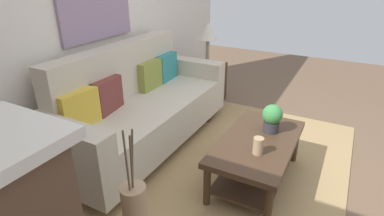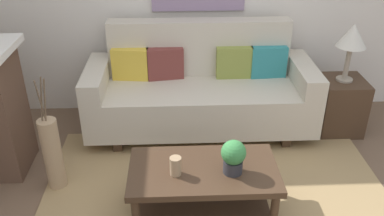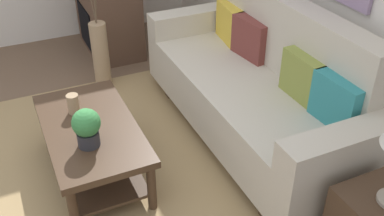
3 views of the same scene
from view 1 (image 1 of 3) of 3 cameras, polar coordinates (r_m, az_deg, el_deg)
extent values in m
plane|color=brown|center=(3.00, 17.65, -13.12)|extent=(9.30, 9.30, 0.00)
cube|color=silver|center=(3.42, -17.34, 16.37)|extent=(5.30, 0.10, 2.70)
cube|color=#A38456|center=(3.08, 8.46, -10.78)|extent=(2.85, 1.97, 0.01)
cube|color=beige|center=(3.29, -8.40, -2.02)|extent=(1.83, 0.84, 0.40)
cube|color=beige|center=(3.30, -13.45, 6.68)|extent=(1.83, 0.20, 0.56)
cube|color=beige|center=(2.61, -21.81, -8.77)|extent=(0.20, 0.84, 0.60)
cube|color=beige|center=(4.03, -0.01, 4.95)|extent=(0.20, 0.84, 0.60)
cube|color=#422D1E|center=(2.91, -17.71, -12.92)|extent=(0.08, 0.74, 0.12)
cube|color=#422D1E|center=(4.01, -1.36, -0.75)|extent=(0.08, 0.74, 0.12)
cube|color=gold|center=(2.80, -20.37, -0.14)|extent=(0.37, 0.16, 0.32)
cube|color=brown|center=(3.02, -15.60, 2.29)|extent=(0.37, 0.17, 0.32)
cube|color=olive|center=(3.51, -7.94, 6.15)|extent=(0.36, 0.12, 0.32)
cube|color=teal|center=(3.78, -4.87, 7.66)|extent=(0.37, 0.14, 0.32)
cube|color=#422D1E|center=(2.72, 12.22, -6.36)|extent=(1.10, 0.60, 0.05)
cube|color=#422D1E|center=(2.88, 11.71, -11.23)|extent=(0.98, 0.50, 0.02)
cylinder|color=#422D1E|center=(2.41, 14.10, -17.51)|extent=(0.06, 0.06, 0.38)
cylinder|color=#422D1E|center=(3.21, 18.75, -6.54)|extent=(0.06, 0.06, 0.38)
cylinder|color=#422D1E|center=(2.53, 2.81, -14.37)|extent=(0.06, 0.06, 0.38)
cylinder|color=#422D1E|center=(3.29, 10.23, -4.64)|extent=(0.06, 0.06, 0.38)
cylinder|color=tan|center=(2.49, 12.28, -6.94)|extent=(0.08, 0.08, 0.14)
cylinder|color=#2D2D33|center=(2.85, 14.57, -3.36)|extent=(0.14, 0.14, 0.10)
sphere|color=#398443|center=(2.80, 14.83, -1.16)|extent=(0.18, 0.18, 0.18)
cube|color=#422D1E|center=(4.40, 2.80, 4.72)|extent=(0.44, 0.44, 0.56)
cylinder|color=gray|center=(4.31, 2.88, 8.34)|extent=(0.16, 0.16, 0.02)
cylinder|color=gray|center=(4.27, 2.92, 10.46)|extent=(0.05, 0.05, 0.35)
cone|color=beige|center=(4.21, 3.01, 14.22)|extent=(0.28, 0.28, 0.22)
cylinder|color=brown|center=(1.74, -11.11, -9.38)|extent=(0.05, 0.01, 0.36)
cylinder|color=brown|center=(1.73, -12.19, -9.68)|extent=(0.05, 0.05, 0.36)
cylinder|color=brown|center=(1.71, -11.27, -10.02)|extent=(0.03, 0.04, 0.36)
camera|label=2|loc=(2.85, 76.17, 17.29)|focal=38.84mm
camera|label=3|loc=(4.82, 29.45, 26.76)|focal=41.91mm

